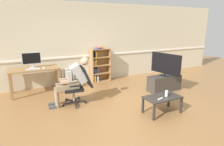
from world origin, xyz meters
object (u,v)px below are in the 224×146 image
(office_chair, at_px, (79,84))
(spare_remote, at_px, (160,99))
(keyboard, at_px, (33,69))
(coffee_table, at_px, (162,99))
(imac_monitor, at_px, (32,59))
(tv_stand, at_px, (164,83))
(person_seated, at_px, (72,80))
(computer_mouse, at_px, (44,68))
(radiator, at_px, (68,77))
(drinking_glass, at_px, (167,93))
(tv_screen, at_px, (166,64))
(computer_desk, at_px, (35,72))
(bookshelf, at_px, (99,65))

(office_chair, bearing_deg, spare_remote, 48.80)
(keyboard, bearing_deg, coffee_table, -45.37)
(imac_monitor, relative_size, tv_stand, 0.50)
(person_seated, relative_size, spare_remote, 7.97)
(computer_mouse, xyz_separation_m, person_seated, (0.53, -1.16, -0.13))
(office_chair, bearing_deg, keyboard, -133.84)
(radiator, distance_m, person_seated, 1.73)
(drinking_glass, xyz_separation_m, spare_remote, (-0.24, -0.08, -0.06))
(imac_monitor, distance_m, tv_screen, 3.94)
(tv_stand, bearing_deg, keyboard, 159.16)
(computer_desk, relative_size, tv_screen, 1.34)
(person_seated, xyz_separation_m, spare_remote, (1.55, -1.50, -0.24))
(spare_remote, bearing_deg, tv_screen, -59.86)
(office_chair, bearing_deg, computer_desk, -138.18)
(computer_desk, relative_size, coffee_table, 1.64)
(tv_stand, bearing_deg, tv_screen, 11.35)
(person_seated, relative_size, drinking_glass, 8.69)
(spare_remote, bearing_deg, imac_monitor, 24.07)
(computer_desk, distance_m, person_seated, 1.49)
(coffee_table, bearing_deg, bookshelf, 96.46)
(keyboard, distance_m, bookshelf, 2.22)
(keyboard, bearing_deg, drinking_glass, -44.62)
(radiator, height_order, person_seated, person_seated)
(computer_desk, bearing_deg, tv_stand, -23.00)
(radiator, xyz_separation_m, drinking_glass, (1.51, -3.09, 0.19))
(computer_mouse, bearing_deg, tv_screen, -22.73)
(computer_desk, height_order, spare_remote, computer_desk)
(tv_screen, bearing_deg, coffee_table, 125.66)
(tv_stand, xyz_separation_m, tv_screen, (0.00, 0.00, 0.59))
(computer_desk, xyz_separation_m, spare_remote, (2.32, -2.78, -0.25))
(spare_remote, bearing_deg, computer_mouse, 22.47)
(tv_screen, bearing_deg, radiator, 41.53)
(tv_screen, bearing_deg, bookshelf, 27.05)
(computer_mouse, height_order, coffee_table, computer_mouse)
(computer_mouse, relative_size, bookshelf, 0.08)
(imac_monitor, relative_size, spare_remote, 3.47)
(radiator, distance_m, spare_remote, 3.42)
(radiator, bearing_deg, spare_remote, -68.17)
(office_chair, distance_m, tv_screen, 2.65)
(office_chair, bearing_deg, computer_mouse, -143.48)
(person_seated, bearing_deg, imac_monitor, -143.12)
(computer_mouse, height_order, tv_stand, computer_mouse)
(bookshelf, height_order, spare_remote, bookshelf)
(coffee_table, xyz_separation_m, drinking_glass, (0.09, -0.02, 0.12))
(bookshelf, xyz_separation_m, drinking_glass, (0.43, -3.00, -0.12))
(coffee_table, height_order, drinking_glass, drinking_glass)
(tv_stand, height_order, tv_screen, tv_screen)
(imac_monitor, xyz_separation_m, office_chair, (0.98, -1.37, -0.49))
(computer_mouse, height_order, bookshelf, bookshelf)
(computer_mouse, distance_m, spare_remote, 3.39)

